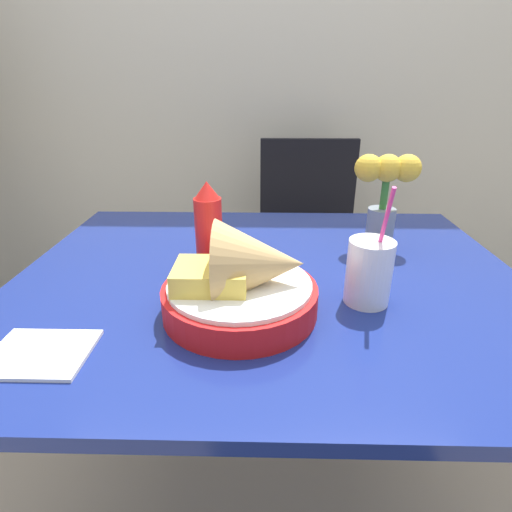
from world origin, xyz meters
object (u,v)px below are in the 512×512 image
food_basket (246,282)px  ketchup_bottle (209,226)px  flower_vase (385,190)px  drink_cup (369,274)px  chair_far_window (308,228)px

food_basket → ketchup_bottle: (-0.09, 0.19, 0.03)m
flower_vase → food_basket: bearing=-134.3°
food_basket → drink_cup: 0.22m
chair_far_window → food_basket: size_ratio=3.34×
chair_far_window → flower_vase: (0.09, -0.67, 0.34)m
chair_far_window → drink_cup: size_ratio=4.00×
food_basket → chair_far_window: bearing=77.9°
drink_cup → flower_vase: bearing=71.4°
drink_cup → flower_vase: size_ratio=1.01×
food_basket → flower_vase: bearing=45.7°
ketchup_bottle → flower_vase: size_ratio=0.84×
ketchup_bottle → drink_cup: 0.34m
food_basket → drink_cup: (0.21, 0.04, -0.00)m
drink_cup → ketchup_bottle: bearing=153.1°
ketchup_bottle → flower_vase: bearing=17.0°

